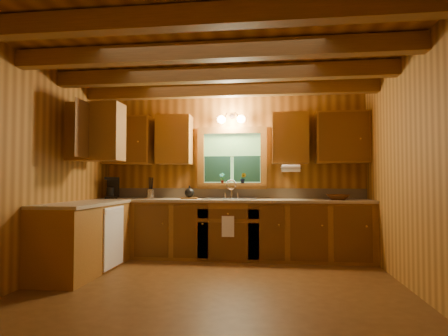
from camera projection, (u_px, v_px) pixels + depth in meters
name	position (u px, v px, depth m)	size (l,w,h in m)	color
room	(215.00, 170.00, 4.12)	(4.20, 4.20, 4.20)	#573515
ceiling_beams	(215.00, 64.00, 4.17)	(4.20, 2.54, 0.18)	brown
base_cabinets	(195.00, 232.00, 5.42)	(4.20, 2.22, 0.86)	brown
countertop	(196.00, 201.00, 5.45)	(4.20, 2.24, 0.04)	tan
backsplash	(232.00, 193.00, 5.98)	(4.20, 0.02, 0.16)	#9D8A69
dishwasher_panel	(114.00, 237.00, 4.94)	(0.02, 0.60, 0.80)	white
upper_cabinets	(192.00, 137.00, 5.62)	(4.19, 1.77, 0.78)	brown
window	(232.00, 159.00, 5.98)	(1.12, 0.08, 1.00)	brown
window_sill	(232.00, 185.00, 5.92)	(1.06, 0.14, 0.04)	brown
wall_sconce	(231.00, 119.00, 5.89)	(0.45, 0.21, 0.17)	black
paper_towel_roll	(291.00, 168.00, 5.53)	(0.11, 0.11, 0.27)	white
dish_towel	(228.00, 226.00, 5.35)	(0.18, 0.01, 0.30)	white
sink	(230.00, 202.00, 5.70)	(0.82, 0.48, 0.43)	silver
coffee_maker	(112.00, 188.00, 5.92)	(0.19, 0.24, 0.34)	black
utensil_crock	(150.00, 193.00, 5.92)	(0.12, 0.12, 0.34)	silver
cutting_board	(189.00, 198.00, 5.76)	(0.25, 0.18, 0.02)	#5D3713
teakettle	(189.00, 193.00, 5.76)	(0.15, 0.15, 0.19)	black
wicker_basket	(338.00, 197.00, 5.43)	(0.33, 0.33, 0.08)	#48230C
potted_plant_left	(222.00, 178.00, 5.91)	(0.09, 0.06, 0.17)	#5D3713
potted_plant_right	(243.00, 178.00, 5.87)	(0.09, 0.07, 0.17)	#5D3713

